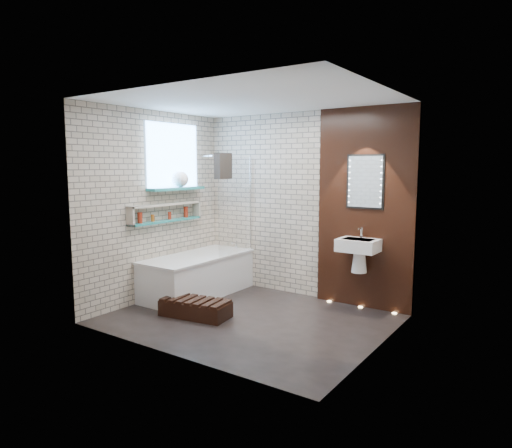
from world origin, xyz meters
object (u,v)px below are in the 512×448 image
Objects in this scene: bath_screen at (235,206)px; led_mirror at (365,182)px; washbasin at (358,250)px; bathtub at (198,275)px; walnut_step at (195,309)px.

bath_screen is 2.00× the size of led_mirror.
washbasin is at bearing -90.00° from led_mirror.
washbasin is 0.83× the size of led_mirror.
bathtub is 2.32m from washbasin.
washbasin is at bearing 16.01° from bathtub.
bath_screen is 1.63× the size of walnut_step.
led_mirror reaches higher than bathtub.
washbasin is 0.68× the size of walnut_step.
led_mirror is (1.82, 0.34, 0.37)m from bath_screen.
led_mirror is (2.17, 0.78, 1.36)m from bathtub.
led_mirror is 2.68m from walnut_step.
bathtub reaches higher than walnut_step.
washbasin is (1.82, 0.18, -0.49)m from bath_screen.
led_mirror reaches higher than bath_screen.
washbasin is 0.88m from led_mirror.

